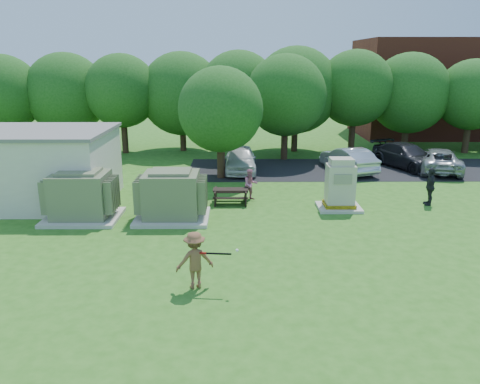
{
  "coord_description": "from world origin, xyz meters",
  "views": [
    {
      "loc": [
        -0.12,
        -13.87,
        6.4
      ],
      "look_at": [
        0.0,
        4.0,
        1.3
      ],
      "focal_mm": 35.0,
      "sensor_mm": 36.0,
      "label": 1
    }
  ],
  "objects_px": {
    "person_at_picnic": "(251,185)",
    "car_white": "(240,159)",
    "transformer_right": "(172,197)",
    "car_silver_b": "(438,160)",
    "person_walking_right": "(430,186)",
    "car_silver_a": "(348,159)",
    "transformer_left": "(81,197)",
    "batter": "(195,260)",
    "picnic_table": "(231,194)",
    "generator_cabinet": "(340,187)",
    "car_dark": "(407,156)"
  },
  "relations": [
    {
      "from": "car_white",
      "to": "picnic_table",
      "type": "bearing_deg",
      "value": -94.22
    },
    {
      "from": "transformer_right",
      "to": "car_silver_a",
      "type": "distance_m",
      "value": 12.5
    },
    {
      "from": "transformer_right",
      "to": "car_silver_b",
      "type": "xyz_separation_m",
      "value": [
        14.53,
        8.53,
        -0.29
      ]
    },
    {
      "from": "transformer_right",
      "to": "picnic_table",
      "type": "relative_size",
      "value": 1.88
    },
    {
      "from": "car_white",
      "to": "car_silver_b",
      "type": "bearing_deg",
      "value": 0.51
    },
    {
      "from": "picnic_table",
      "to": "car_silver_b",
      "type": "bearing_deg",
      "value": 27.64
    },
    {
      "from": "transformer_right",
      "to": "car_dark",
      "type": "distance_m",
      "value": 16.04
    },
    {
      "from": "car_silver_a",
      "to": "transformer_right",
      "type": "bearing_deg",
      "value": 24.58
    },
    {
      "from": "person_at_picnic",
      "to": "car_silver_a",
      "type": "bearing_deg",
      "value": 21.91
    },
    {
      "from": "picnic_table",
      "to": "person_walking_right",
      "type": "xyz_separation_m",
      "value": [
        9.01,
        -0.27,
        0.43
      ]
    },
    {
      "from": "batter",
      "to": "car_white",
      "type": "xyz_separation_m",
      "value": [
        1.42,
        14.52,
        -0.1
      ]
    },
    {
      "from": "picnic_table",
      "to": "car_dark",
      "type": "bearing_deg",
      "value": 34.29
    },
    {
      "from": "person_at_picnic",
      "to": "car_silver_b",
      "type": "bearing_deg",
      "value": 5.28
    },
    {
      "from": "person_at_picnic",
      "to": "car_white",
      "type": "xyz_separation_m",
      "value": [
        -0.43,
        5.73,
        0.01
      ]
    },
    {
      "from": "person_walking_right",
      "to": "car_silver_b",
      "type": "distance_m",
      "value": 7.33
    },
    {
      "from": "picnic_table",
      "to": "car_white",
      "type": "relative_size",
      "value": 0.36
    },
    {
      "from": "transformer_right",
      "to": "batter",
      "type": "relative_size",
      "value": 1.76
    },
    {
      "from": "transformer_left",
      "to": "person_walking_right",
      "type": "bearing_deg",
      "value": 7.2
    },
    {
      "from": "generator_cabinet",
      "to": "car_silver_b",
      "type": "distance_m",
      "value": 10.29
    },
    {
      "from": "transformer_right",
      "to": "generator_cabinet",
      "type": "height_order",
      "value": "generator_cabinet"
    },
    {
      "from": "batter",
      "to": "car_silver_a",
      "type": "xyz_separation_m",
      "value": [
        7.76,
        14.47,
        -0.13
      ]
    },
    {
      "from": "picnic_table",
      "to": "batter",
      "type": "xyz_separation_m",
      "value": [
        -0.92,
        -8.21,
        0.42
      ]
    },
    {
      "from": "person_walking_right",
      "to": "car_silver_a",
      "type": "bearing_deg",
      "value": -152.25
    },
    {
      "from": "generator_cabinet",
      "to": "car_silver_a",
      "type": "xyz_separation_m",
      "value": [
        2.03,
        7.11,
        -0.28
      ]
    },
    {
      "from": "transformer_left",
      "to": "car_white",
      "type": "relative_size",
      "value": 0.68
    },
    {
      "from": "person_at_picnic",
      "to": "person_walking_right",
      "type": "xyz_separation_m",
      "value": [
        8.08,
        -0.85,
        0.12
      ]
    },
    {
      "from": "batter",
      "to": "car_silver_b",
      "type": "distance_m",
      "value": 19.57
    },
    {
      "from": "car_silver_a",
      "to": "car_silver_b",
      "type": "distance_m",
      "value": 5.31
    },
    {
      "from": "transformer_right",
      "to": "car_white",
      "type": "relative_size",
      "value": 0.68
    },
    {
      "from": "transformer_left",
      "to": "person_walking_right",
      "type": "height_order",
      "value": "transformer_left"
    },
    {
      "from": "transformer_right",
      "to": "picnic_table",
      "type": "xyz_separation_m",
      "value": [
        2.39,
        2.17,
        -0.54
      ]
    },
    {
      "from": "transformer_right",
      "to": "car_silver_b",
      "type": "height_order",
      "value": "transformer_right"
    },
    {
      "from": "transformer_left",
      "to": "car_white",
      "type": "distance_m",
      "value": 10.74
    },
    {
      "from": "car_dark",
      "to": "transformer_left",
      "type": "bearing_deg",
      "value": -173.7
    },
    {
      "from": "person_walking_right",
      "to": "car_silver_a",
      "type": "relative_size",
      "value": 0.39
    },
    {
      "from": "transformer_right",
      "to": "person_at_picnic",
      "type": "bearing_deg",
      "value": 39.72
    },
    {
      "from": "person_at_picnic",
      "to": "car_silver_b",
      "type": "xyz_separation_m",
      "value": [
        11.21,
        5.78,
        -0.06
      ]
    },
    {
      "from": "car_silver_a",
      "to": "transformer_left",
      "type": "bearing_deg",
      "value": 15.27
    },
    {
      "from": "batter",
      "to": "car_silver_b",
      "type": "xyz_separation_m",
      "value": [
        13.06,
        14.57,
        -0.17
      ]
    },
    {
      "from": "car_white",
      "to": "car_silver_a",
      "type": "height_order",
      "value": "car_white"
    },
    {
      "from": "person_at_picnic",
      "to": "person_walking_right",
      "type": "height_order",
      "value": "person_walking_right"
    },
    {
      "from": "batter",
      "to": "picnic_table",
      "type": "bearing_deg",
      "value": -113.43
    },
    {
      "from": "generator_cabinet",
      "to": "car_silver_b",
      "type": "relative_size",
      "value": 0.47
    },
    {
      "from": "transformer_left",
      "to": "person_walking_right",
      "type": "distance_m",
      "value": 15.22
    },
    {
      "from": "picnic_table",
      "to": "person_walking_right",
      "type": "bearing_deg",
      "value": -1.69
    },
    {
      "from": "car_silver_a",
      "to": "car_dark",
      "type": "height_order",
      "value": "car_silver_a"
    },
    {
      "from": "car_silver_b",
      "to": "car_dark",
      "type": "bearing_deg",
      "value": -14.99
    },
    {
      "from": "picnic_table",
      "to": "person_at_picnic",
      "type": "distance_m",
      "value": 1.14
    },
    {
      "from": "batter",
      "to": "car_silver_b",
      "type": "relative_size",
      "value": 0.35
    },
    {
      "from": "transformer_right",
      "to": "person_walking_right",
      "type": "xyz_separation_m",
      "value": [
        11.4,
        1.91,
        -0.11
      ]
    }
  ]
}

